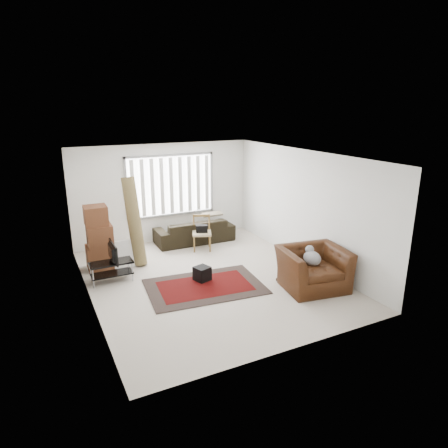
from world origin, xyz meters
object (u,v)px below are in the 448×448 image
object	(u,v)px
tv_stand	(111,267)
side_chair	(202,231)
armchair	(313,266)
moving_boxes	(99,240)
sofa	(194,227)

from	to	relation	value
tv_stand	side_chair	bearing A→B (deg)	21.27
armchair	moving_boxes	bearing A→B (deg)	150.26
tv_stand	moving_boxes	size ratio (longest dim) A/B	0.61
tv_stand	sofa	world-z (taller)	sofa
tv_stand	side_chair	xyz separation A→B (m)	(2.56, 0.99, 0.17)
side_chair	armchair	bearing A→B (deg)	-48.12
moving_boxes	armchair	world-z (taller)	moving_boxes
moving_boxes	side_chair	world-z (taller)	moving_boxes
moving_boxes	armchair	size ratio (longest dim) A/B	1.02
armchair	side_chair	bearing A→B (deg)	119.21
side_chair	armchair	world-z (taller)	armchair
sofa	side_chair	world-z (taller)	side_chair
sofa	side_chair	size ratio (longest dim) A/B	2.40
side_chair	armchair	distance (m)	3.35
tv_stand	moving_boxes	xyz separation A→B (m)	(-0.07, 0.89, 0.37)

